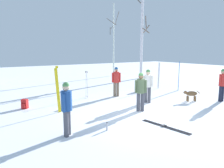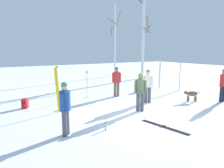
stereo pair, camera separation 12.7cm
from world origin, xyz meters
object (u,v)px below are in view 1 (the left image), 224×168
(person_2, at_px, (116,80))
(backpack_0, at_px, (139,89))
(ski_pair_planted_0, at_px, (58,90))
(person_4, at_px, (141,89))
(person_1, at_px, (222,83))
(dog, at_px, (191,94))
(birch_tree_5, at_px, (114,39))
(birch_tree_6, at_px, (142,36))
(person_3, at_px, (67,105))
(water_bottle_0, at_px, (107,126))
(ski_poles_0, at_px, (87,84))
(ski_pair_planted_2, at_px, (159,75))
(backpack_1, at_px, (25,104))
(ski_pair_planted_1, at_px, (179,76))
(person_0, at_px, (148,84))
(ski_pair_lying_0, at_px, (165,126))

(person_2, xyz_separation_m, backpack_0, (1.96, 0.29, -0.77))
(ski_pair_planted_0, bearing_deg, person_4, -29.96)
(ski_pair_planted_0, distance_m, backpack_0, 6.09)
(person_1, height_order, dog, person_1)
(birch_tree_5, xyz_separation_m, birch_tree_6, (1.17, -3.05, 0.15))
(person_3, distance_m, water_bottle_0, 1.56)
(ski_poles_0, height_order, water_bottle_0, ski_poles_0)
(ski_pair_planted_2, bearing_deg, backpack_0, -173.80)
(person_4, bearing_deg, backpack_1, 142.80)
(backpack_0, relative_size, birch_tree_6, 0.06)
(ski_pair_planted_1, relative_size, birch_tree_6, 0.25)
(person_1, xyz_separation_m, birch_tree_6, (2.46, 9.27, 2.95))
(person_0, relative_size, person_3, 1.00)
(person_2, height_order, backpack_0, person_2)
(ski_pair_lying_0, bearing_deg, water_bottle_0, 156.08)
(person_2, relative_size, person_3, 1.00)
(ski_pair_planted_1, bearing_deg, person_4, -156.72)
(ski_pair_planted_2, xyz_separation_m, ski_pair_lying_0, (-5.21, -5.48, -0.91))
(person_2, bearing_deg, ski_pair_planted_2, 7.23)
(dog, xyz_separation_m, ski_poles_0, (-4.27, 3.70, 0.42))
(ski_pair_planted_2, relative_size, birch_tree_6, 0.24)
(person_3, bearing_deg, ski_pair_planted_0, 77.55)
(ski_pair_planted_2, bearing_deg, person_1, -89.21)
(person_2, distance_m, birch_tree_5, 10.26)
(person_1, height_order, backpack_1, person_1)
(person_2, height_order, ski_pair_planted_0, ski_pair_planted_0)
(person_2, bearing_deg, ski_pair_planted_1, -9.87)
(person_1, bearing_deg, ski_pair_planted_0, 160.81)
(ski_pair_planted_1, height_order, water_bottle_0, ski_pair_planted_1)
(person_0, height_order, ski_pair_lying_0, person_0)
(person_0, bearing_deg, person_3, -160.81)
(ski_poles_0, bearing_deg, backpack_0, -4.98)
(birch_tree_5, bearing_deg, ski_pair_planted_1, -94.95)
(ski_pair_lying_0, height_order, ski_poles_0, ski_poles_0)
(ski_pair_planted_2, bearing_deg, person_0, -142.72)
(person_4, relative_size, ski_pair_planted_0, 0.85)
(person_0, height_order, backpack_1, person_0)
(backpack_1, height_order, birch_tree_6, birch_tree_6)
(person_3, distance_m, person_4, 3.76)
(person_1, relative_size, ski_poles_0, 1.13)
(person_4, bearing_deg, ski_pair_planted_2, 37.02)
(ski_poles_0, bearing_deg, person_4, -76.92)
(person_0, distance_m, person_4, 1.59)
(person_0, distance_m, person_2, 2.16)
(backpack_0, xyz_separation_m, backpack_1, (-6.96, -0.12, 0.00))
(ski_pair_lying_0, bearing_deg, ski_pair_planted_0, 124.85)
(person_0, bearing_deg, ski_pair_planted_0, 169.04)
(ski_pair_planted_2, xyz_separation_m, backpack_1, (-8.92, -0.33, -0.70))
(person_1, distance_m, birch_tree_6, 10.03)
(person_3, distance_m, ski_pair_planted_0, 2.64)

